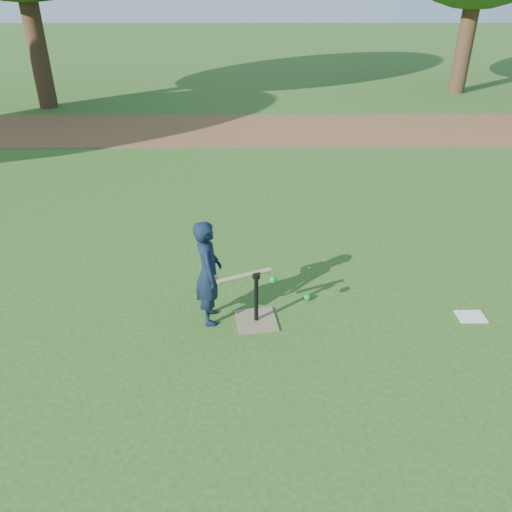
{
  "coord_description": "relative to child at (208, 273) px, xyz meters",
  "views": [
    {
      "loc": [
        -0.15,
        -4.71,
        3.29
      ],
      "look_at": [
        -0.11,
        -0.01,
        0.65
      ],
      "focal_mm": 35.0,
      "sensor_mm": 36.0,
      "label": 1
    }
  ],
  "objects": [
    {
      "name": "batting_tee",
      "position": [
        0.5,
        -0.05,
        -0.48
      ],
      "size": [
        0.49,
        0.49,
        0.61
      ],
      "color": "#7B6F4E",
      "rests_on": "ground"
    },
    {
      "name": "dirt_strip",
      "position": [
        0.61,
        7.76,
        -0.58
      ],
      "size": [
        24.0,
        3.0,
        0.01
      ],
      "primitive_type": "cube",
      "color": "brown",
      "rests_on": "ground"
    },
    {
      "name": "ground",
      "position": [
        0.61,
        0.26,
        -0.59
      ],
      "size": [
        80.0,
        80.0,
        0.0
      ],
      "primitive_type": "plane",
      "color": "#285116",
      "rests_on": "ground"
    },
    {
      "name": "clipboard",
      "position": [
        2.88,
        0.0,
        -0.58
      ],
      "size": [
        0.3,
        0.23,
        0.01
      ],
      "primitive_type": "cube",
      "rotation": [
        0.0,
        0.0,
        0.0
      ],
      "color": "white",
      "rests_on": "ground"
    },
    {
      "name": "wiffle_ball_ground",
      "position": [
        1.1,
        0.35,
        -0.55
      ],
      "size": [
        0.08,
        0.08,
        0.08
      ],
      "primitive_type": "sphere",
      "color": "#0D9025",
      "rests_on": "ground"
    },
    {
      "name": "child",
      "position": [
        0.0,
        0.0,
        0.0
      ],
      "size": [
        0.34,
        0.47,
        1.18
      ],
      "primitive_type": "imported",
      "rotation": [
        0.0,
        0.0,
        1.71
      ],
      "color": "black",
      "rests_on": "ground"
    },
    {
      "name": "swing_action",
      "position": [
        0.41,
        -0.09,
        0.01
      ],
      "size": [
        0.66,
        0.29,
        0.08
      ],
      "color": "tan",
      "rests_on": "ground"
    }
  ]
}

